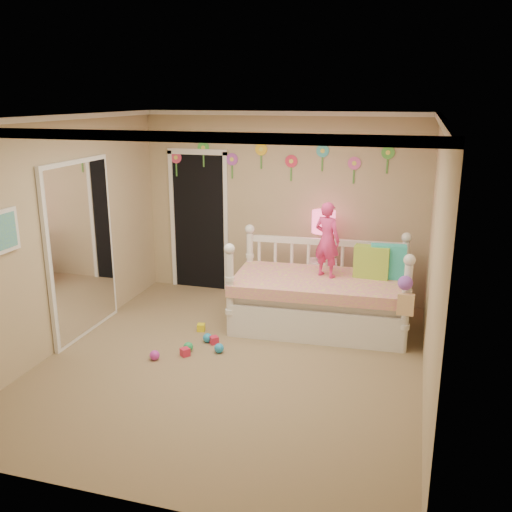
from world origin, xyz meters
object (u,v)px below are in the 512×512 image
(daybed, at_px, (320,283))
(nightstand, at_px, (321,283))
(child, at_px, (327,240))
(table_lamp, at_px, (323,228))

(daybed, distance_m, nightstand, 0.77)
(daybed, bearing_deg, child, 50.74)
(nightstand, relative_size, table_lamp, 0.95)
(daybed, xyz_separation_m, child, (0.06, 0.08, 0.53))
(child, xyz_separation_m, table_lamp, (-0.16, 0.64, -0.01))
(daybed, relative_size, nightstand, 3.30)
(child, height_order, table_lamp, child)
(table_lamp, bearing_deg, nightstand, -99.46)
(daybed, bearing_deg, nightstand, 94.48)
(child, bearing_deg, nightstand, -52.06)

